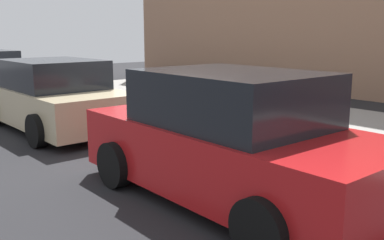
# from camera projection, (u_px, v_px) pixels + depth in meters

# --- Properties ---
(ground_plane) EXTENTS (40.00, 40.00, 0.00)m
(ground_plane) POSITION_uv_depth(u_px,v_px,m) (176.00, 132.00, 9.40)
(ground_plane) COLOR black
(sidewalk_curb) EXTENTS (18.00, 5.00, 0.14)m
(sidewalk_curb) POSITION_uv_depth(u_px,v_px,m) (254.00, 115.00, 10.98)
(sidewalk_curb) COLOR gray
(sidewalk_curb) RESTS_ON ground_plane
(suitcase_red_0) EXTENTS (0.47, 0.26, 0.84)m
(suitcase_red_0) POSITION_uv_depth(u_px,v_px,m) (311.00, 131.00, 7.51)
(suitcase_red_0) COLOR red
(suitcase_red_0) RESTS_ON sidewalk_curb
(suitcase_navy_1) EXTENTS (0.49, 0.25, 0.84)m
(suitcase_navy_1) POSITION_uv_depth(u_px,v_px,m) (281.00, 128.00, 7.88)
(suitcase_navy_1) COLOR navy
(suitcase_navy_1) RESTS_ON sidewalk_curb
(suitcase_black_2) EXTENTS (0.51, 0.24, 0.65)m
(suitcase_black_2) POSITION_uv_depth(u_px,v_px,m) (259.00, 122.00, 8.35)
(suitcase_black_2) COLOR black
(suitcase_black_2) RESTS_ON sidewalk_curb
(suitcase_teal_3) EXTENTS (0.45, 0.24, 0.72)m
(suitcase_teal_3) POSITION_uv_depth(u_px,v_px,m) (234.00, 116.00, 8.69)
(suitcase_teal_3) COLOR #0F606B
(suitcase_teal_3) RESTS_ON sidewalk_curb
(suitcase_maroon_4) EXTENTS (0.40, 0.22, 0.84)m
(suitcase_maroon_4) POSITION_uv_depth(u_px,v_px,m) (222.00, 109.00, 9.16)
(suitcase_maroon_4) COLOR maroon
(suitcase_maroon_4) RESTS_ON sidewalk_curb
(suitcase_silver_5) EXTENTS (0.39, 0.27, 0.88)m
(suitcase_silver_5) POSITION_uv_depth(u_px,v_px,m) (202.00, 110.00, 9.46)
(suitcase_silver_5) COLOR #9EA0A8
(suitcase_silver_5) RESTS_ON sidewalk_curb
(fire_hydrant) EXTENTS (0.39, 0.21, 0.84)m
(fire_hydrant) POSITION_uv_depth(u_px,v_px,m) (185.00, 101.00, 9.94)
(fire_hydrant) COLOR #99999E
(fire_hydrant) RESTS_ON sidewalk_curb
(bollard_post) EXTENTS (0.13, 0.13, 0.78)m
(bollard_post) POSITION_uv_depth(u_px,v_px,m) (163.00, 101.00, 10.34)
(bollard_post) COLOR #333338
(bollard_post) RESTS_ON sidewalk_curb
(parked_car_red_0) EXTENTS (4.29, 2.09, 1.64)m
(parked_car_red_0) POSITION_uv_depth(u_px,v_px,m) (231.00, 141.00, 5.52)
(parked_car_red_0) COLOR #AD1619
(parked_car_red_0) RESTS_ON ground_plane
(parked_car_beige_1) EXTENTS (4.34, 2.14, 1.53)m
(parked_car_beige_1) POSITION_uv_depth(u_px,v_px,m) (54.00, 97.00, 9.63)
(parked_car_beige_1) COLOR tan
(parked_car_beige_1) RESTS_ON ground_plane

